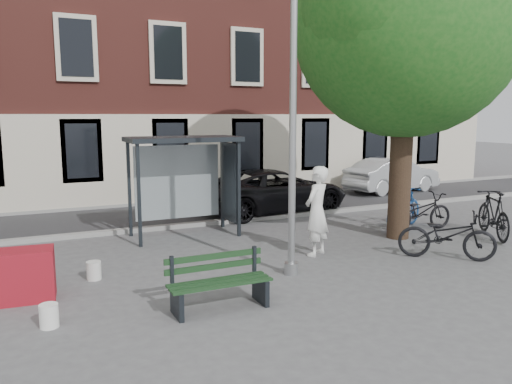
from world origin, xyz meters
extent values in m
plane|color=#4C4C4F|center=(0.00, 0.00, 0.00)|extent=(90.00, 90.00, 0.00)
cube|color=#28282B|center=(0.00, 7.00, 0.01)|extent=(40.00, 4.00, 0.01)
cube|color=gray|center=(0.00, 5.00, 0.06)|extent=(40.00, 0.25, 0.12)
cube|color=gray|center=(0.00, 9.00, 0.06)|extent=(40.00, 0.25, 0.12)
cube|color=brown|center=(0.00, 13.00, 7.00)|extent=(30.00, 8.00, 14.00)
cylinder|color=#9EA0A3|center=(0.00, 0.00, 3.00)|extent=(0.14, 0.14, 6.00)
cylinder|color=#9EA0A3|center=(0.00, 0.00, 0.12)|extent=(0.28, 0.28, 0.24)
cylinder|color=black|center=(4.00, 1.50, 1.70)|extent=(0.56, 0.56, 3.40)
sphere|color=#195419|center=(4.00, 1.50, 5.40)|extent=(5.60, 5.60, 5.60)
sphere|color=#195419|center=(4.90, 1.90, 5.90)|extent=(3.92, 3.92, 3.92)
sphere|color=#195419|center=(3.20, 1.20, 5.70)|extent=(4.20, 4.20, 4.20)
cube|color=#1E2328|center=(-2.30, 3.40, 1.25)|extent=(0.08, 0.08, 2.50)
cube|color=#1E2328|center=(0.30, 3.40, 1.25)|extent=(0.08, 0.08, 2.50)
cube|color=#1E2328|center=(-2.30, 4.60, 1.25)|extent=(0.08, 0.08, 2.50)
cube|color=#1E2328|center=(0.30, 4.60, 1.25)|extent=(0.08, 0.08, 2.50)
cube|color=#1E2328|center=(-1.00, 4.00, 2.56)|extent=(2.85, 1.45, 0.12)
cube|color=#8C999E|center=(-1.00, 4.60, 1.38)|extent=(2.34, 0.04, 2.00)
cube|color=#1E2328|center=(0.30, 4.00, 1.38)|extent=(0.12, 1.14, 2.12)
cube|color=#D84C19|center=(0.37, 4.00, 1.38)|extent=(0.02, 0.90, 1.62)
imported|color=white|center=(1.20, 1.00, 1.02)|extent=(0.89, 0.81, 2.05)
cube|color=#1E2328|center=(-2.68, -1.13, 0.22)|extent=(0.08, 0.54, 0.44)
cube|color=#1E2328|center=(-1.21, -1.12, 0.22)|extent=(0.08, 0.54, 0.44)
cube|color=#19381B|center=(-1.95, -1.30, 0.46)|extent=(1.71, 0.12, 0.04)
cube|color=#19381B|center=(-1.95, -1.12, 0.46)|extent=(1.71, 0.12, 0.04)
cube|color=#19381B|center=(-1.95, -0.95, 0.46)|extent=(1.71, 0.12, 0.04)
cube|color=#19381B|center=(-1.95, -0.85, 0.66)|extent=(1.71, 0.05, 0.10)
cube|color=#19381B|center=(-1.95, -0.85, 0.83)|extent=(1.71, 0.05, 0.10)
imported|color=black|center=(5.12, 1.90, 0.53)|extent=(2.04, 0.83, 1.05)
imported|color=navy|center=(4.91, 2.34, 0.58)|extent=(2.01, 1.24, 1.17)
imported|color=black|center=(3.65, -0.50, 0.54)|extent=(2.04, 1.89, 1.09)
imported|color=black|center=(6.28, 0.48, 0.62)|extent=(1.52, 2.08, 1.24)
imported|color=black|center=(2.65, 6.00, 0.71)|extent=(5.33, 2.91, 1.42)
imported|color=#A8ACB0|center=(9.10, 7.83, 0.70)|extent=(4.42, 2.02, 1.41)
cube|color=maroon|center=(-4.82, 0.67, 0.45)|extent=(0.95, 0.68, 0.90)
cylinder|color=silver|center=(-3.65, 1.33, 0.18)|extent=(0.34, 0.34, 0.36)
cylinder|color=white|center=(-4.54, -0.69, 0.18)|extent=(0.31, 0.31, 0.36)
cylinder|color=#9EA0A3|center=(4.67, 2.14, 0.87)|extent=(0.04, 0.04, 1.74)
cube|color=yellow|center=(4.67, 2.14, 1.60)|extent=(0.31, 0.04, 0.41)
camera|label=1|loc=(-4.71, -8.48, 3.17)|focal=35.00mm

